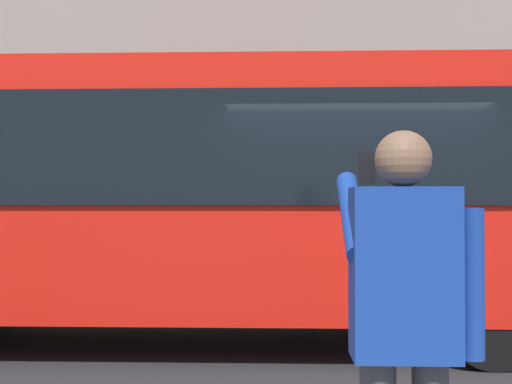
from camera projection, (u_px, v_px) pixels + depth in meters
The scene contains 3 objects.
ground_plane at pixel (350, 352), 6.86m from camera, with size 60.00×60.00×0.00m, color #232326.
red_bus at pixel (191, 193), 7.39m from camera, with size 9.05×2.54×3.08m.
pedestrian_photographer at pixel (404, 314), 2.52m from camera, with size 0.53×0.52×1.70m.
Camera 1 is at (0.74, 6.91, 1.57)m, focal length 45.84 mm.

